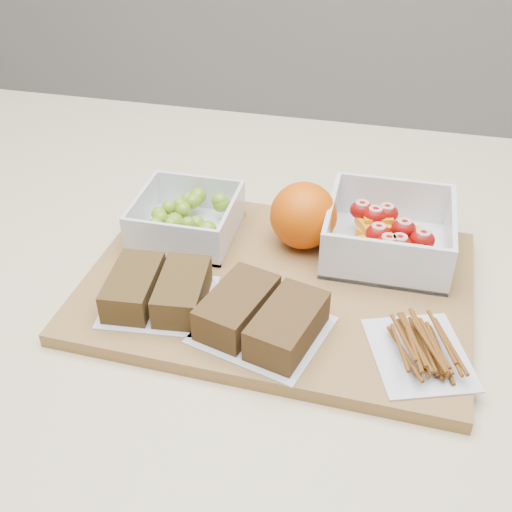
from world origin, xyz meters
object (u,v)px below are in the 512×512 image
object	(u,v)px
grape_container	(188,219)
fruit_container	(388,235)
cutting_board	(278,285)
orange	(303,215)
sandwich_bag_center	(262,317)
pretzel_bag	(421,346)
sandwich_bag_left	(158,290)

from	to	relation	value
grape_container	fruit_container	size ratio (longest dim) A/B	0.83
cutting_board	fruit_container	xyz separation A→B (m)	(0.11, 0.08, 0.03)
grape_container	fruit_container	world-z (taller)	fruit_container
orange	grape_container	bearing A→B (deg)	-175.67
sandwich_bag_center	fruit_container	bearing A→B (deg)	56.12
cutting_board	pretzel_bag	bearing A→B (deg)	-26.06
grape_container	sandwich_bag_center	distance (m)	0.20
grape_container	pretzel_bag	world-z (taller)	grape_container
cutting_board	orange	size ratio (longest dim) A/B	5.33
cutting_board	fruit_container	bearing A→B (deg)	37.87
pretzel_bag	sandwich_bag_center	bearing A→B (deg)	-179.43
fruit_container	orange	size ratio (longest dim) A/B	1.80
sandwich_bag_center	pretzel_bag	xyz separation A→B (m)	(0.15, 0.00, -0.01)
cutting_board	sandwich_bag_center	size ratio (longest dim) A/B	2.87
orange	sandwich_bag_left	distance (m)	0.19
cutting_board	sandwich_bag_center	distance (m)	0.09
sandwich_bag_center	pretzel_bag	size ratio (longest dim) A/B	1.12
cutting_board	sandwich_bag_left	bearing A→B (deg)	-147.67
pretzel_bag	grape_container	bearing A→B (deg)	152.14
grape_container	fruit_container	distance (m)	0.24
fruit_container	grape_container	bearing A→B (deg)	-176.09
fruit_container	sandwich_bag_left	xyz separation A→B (m)	(-0.23, -0.15, -0.01)
sandwich_bag_center	pretzel_bag	world-z (taller)	sandwich_bag_center
cutting_board	fruit_container	size ratio (longest dim) A/B	2.97
sandwich_bag_left	orange	bearing A→B (deg)	47.89
sandwich_bag_left	pretzel_bag	distance (m)	0.27
orange	sandwich_bag_center	xyz separation A→B (m)	(-0.01, -0.16, -0.02)
cutting_board	sandwich_bag_center	world-z (taller)	sandwich_bag_center
sandwich_bag_center	cutting_board	bearing A→B (deg)	90.71
orange	pretzel_bag	bearing A→B (deg)	-48.22
grape_container	sandwich_bag_center	size ratio (longest dim) A/B	0.80
sandwich_bag_left	sandwich_bag_center	world-z (taller)	sandwich_bag_center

